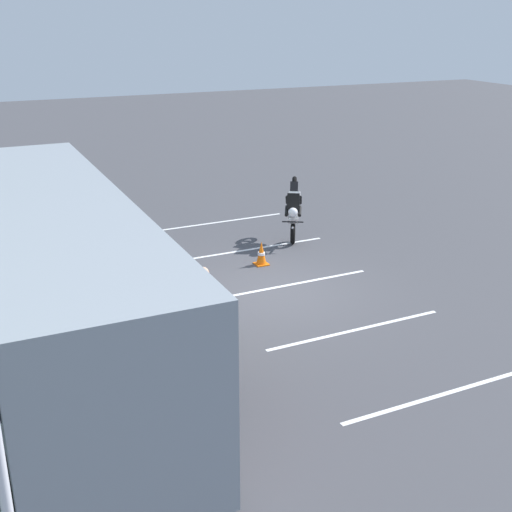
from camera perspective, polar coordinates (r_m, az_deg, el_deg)
The scene contains 14 objects.
ground_plane at distance 15.64m, azimuth 1.51°, elevation -3.04°, with size 80.00×80.00×0.00m, color #424247.
tour_bus at distance 12.07m, azimuth -16.69°, elevation -2.70°, with size 10.20×2.69×3.25m.
spectator_far_left at distance 11.50m, azimuth -3.64°, elevation -6.42°, with size 0.57×0.31×1.72m.
spectator_left at distance 12.44m, azimuth -4.50°, elevation -4.02°, with size 0.57×0.32×1.79m.
spectator_centre at distance 13.53m, azimuth -6.67°, elevation -2.27°, with size 0.58×0.37×1.73m.
parked_motorcycle_silver at distance 10.89m, azimuth -5.21°, elevation -11.33°, with size 2.04×0.65×0.99m.
stunt_motorcycle at distance 18.73m, azimuth 3.24°, elevation 4.29°, with size 1.75×1.17×1.85m.
flagpole at distance 4.89m, azimuth -20.99°, elevation -17.01°, with size 0.78×0.36×6.70m.
traffic_cone at distance 17.17m, azimuth 0.46°, elevation 0.22°, with size 0.34×0.34×0.63m.
bay_line_a at distance 12.05m, azimuth 15.58°, elevation -11.40°, with size 0.22×4.03×0.01m.
bay_line_b at distance 13.94m, azimuth 8.56°, elevation -6.28°, with size 0.22×4.14×0.01m.
bay_line_c at distance 16.08m, azimuth 3.40°, elevation -2.39°, with size 0.21×3.92×0.01m.
bay_line_d at distance 18.37m, azimuth -0.49°, elevation 0.58°, with size 0.23×4.46×0.01m.
bay_line_e at distance 20.77m, azimuth -3.50°, elevation 2.87°, with size 0.23×4.53×0.01m.
Camera 1 is at (-12.95, 6.24, 6.16)m, focal length 46.65 mm.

